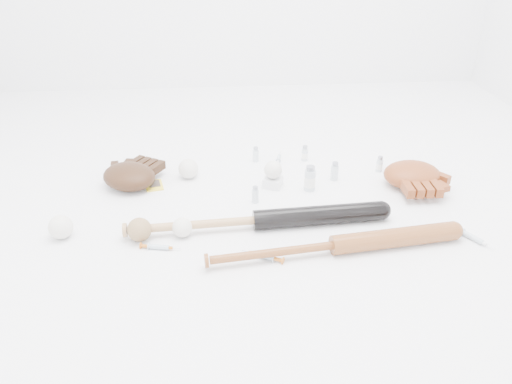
{
  "coord_description": "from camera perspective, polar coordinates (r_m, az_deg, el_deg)",
  "views": [
    {
      "loc": [
        -0.16,
        -1.57,
        0.97
      ],
      "look_at": [
        -0.03,
        0.03,
        0.06
      ],
      "focal_mm": 35.0,
      "sensor_mm": 36.0,
      "label": 1
    }
  ],
  "objects": [
    {
      "name": "baseball_aged",
      "position": [
        1.71,
        -13.18,
        -4.21
      ],
      "size": [
        0.08,
        0.08,
        0.08
      ],
      "primitive_type": "sphere",
      "color": "olive",
      "rests_on": "ground"
    },
    {
      "name": "glove_dark",
      "position": [
        2.05,
        -14.29,
        1.79
      ],
      "size": [
        0.36,
        0.36,
        0.09
      ],
      "primitive_type": null,
      "rotation": [
        0.0,
        0.0,
        -0.55
      ],
      "color": "#311B0D",
      "rests_on": "ground"
    },
    {
      "name": "trading_card",
      "position": [
        2.05,
        -11.56,
        0.74
      ],
      "size": [
        0.08,
        0.1,
        0.01
      ],
      "primitive_type": "cube",
      "rotation": [
        0.0,
        0.0,
        0.21
      ],
      "color": "yellow",
      "rests_on": "ground"
    },
    {
      "name": "syringe_1",
      "position": [
        1.6,
        0.82,
        -7.29
      ],
      "size": [
        0.16,
        0.1,
        0.02
      ],
      "primitive_type": null,
      "rotation": [
        0.0,
        0.0,
        2.66
      ],
      "color": "#ADBCC6",
      "rests_on": "ground"
    },
    {
      "name": "vial_0",
      "position": [
        2.2,
        -0.03,
        4.34
      ],
      "size": [
        0.03,
        0.03,
        0.07
      ],
      "primitive_type": "cylinder",
      "color": "silver",
      "rests_on": "ground"
    },
    {
      "name": "glove_tan",
      "position": [
        2.09,
        17.42,
        1.94
      ],
      "size": [
        0.28,
        0.28,
        0.1
      ],
      "primitive_type": null,
      "rotation": [
        0.0,
        0.0,
        3.12
      ],
      "color": "brown",
      "rests_on": "ground"
    },
    {
      "name": "bat_dark",
      "position": [
        1.73,
        0.05,
        -3.23
      ],
      "size": [
        0.96,
        0.13,
        0.07
      ],
      "primitive_type": null,
      "rotation": [
        0.0,
        0.0,
        0.06
      ],
      "color": "black",
      "rests_on": "ground"
    },
    {
      "name": "baseball_left",
      "position": [
        1.8,
        -21.42,
        -3.76
      ],
      "size": [
        0.08,
        0.08,
        0.08
      ],
      "primitive_type": "sphere",
      "color": "silver",
      "rests_on": "ground"
    },
    {
      "name": "vial_1",
      "position": [
        2.18,
        13.95,
        3.14
      ],
      "size": [
        0.03,
        0.03,
        0.07
      ],
      "primitive_type": "cylinder",
      "color": "silver",
      "rests_on": "ground"
    },
    {
      "name": "bat_wood",
      "position": [
        1.63,
        8.98,
        -6.02
      ],
      "size": [
        0.89,
        0.17,
        0.06
      ],
      "primitive_type": null,
      "rotation": [
        0.0,
        0.0,
        0.12
      ],
      "color": "brown",
      "rests_on": "ground"
    },
    {
      "name": "vial_2",
      "position": [
        2.06,
        8.98,
        2.38
      ],
      "size": [
        0.03,
        0.03,
        0.08
      ],
      "primitive_type": "cylinder",
      "color": "silver",
      "rests_on": "ground"
    },
    {
      "name": "pedestal",
      "position": [
        2.0,
        1.94,
        1.14
      ],
      "size": [
        0.09,
        0.09,
        0.04
      ],
      "primitive_type": "cube",
      "rotation": [
        0.0,
        0.0,
        -0.39
      ],
      "color": "white",
      "rests_on": "ground"
    },
    {
      "name": "baseball_on_pedestal",
      "position": [
        1.97,
        1.97,
        2.55
      ],
      "size": [
        0.07,
        0.07,
        0.07
      ],
      "primitive_type": "sphere",
      "color": "silver",
      "rests_on": "pedestal"
    },
    {
      "name": "syringe_2",
      "position": [
        2.23,
        2.63,
        3.91
      ],
      "size": [
        0.05,
        0.14,
        0.02
      ],
      "primitive_type": null,
      "rotation": [
        0.0,
        0.0,
        1.35
      ],
      "color": "#ADBCC6",
      "rests_on": "ground"
    },
    {
      "name": "baseball_mid",
      "position": [
        1.71,
        -8.43,
        -4.02
      ],
      "size": [
        0.07,
        0.07,
        0.07
      ],
      "primitive_type": "sphere",
      "color": "silver",
      "rests_on": "ground"
    },
    {
      "name": "vial_5",
      "position": [
        2.22,
        5.6,
        4.44
      ],
      "size": [
        0.03,
        0.03,
        0.07
      ],
      "primitive_type": "cylinder",
      "color": "silver",
      "rests_on": "ground"
    },
    {
      "name": "baseball_upper",
      "position": [
        2.07,
        -7.74,
        2.65
      ],
      "size": [
        0.08,
        0.08,
        0.08
      ],
      "primitive_type": "sphere",
      "color": "silver",
      "rests_on": "ground"
    },
    {
      "name": "vial_3",
      "position": [
        1.97,
        6.19,
        1.58
      ],
      "size": [
        0.04,
        0.04,
        0.1
      ],
      "primitive_type": "cylinder",
      "color": "silver",
      "rests_on": "ground"
    },
    {
      "name": "syringe_3",
      "position": [
        1.83,
        23.5,
        -4.78
      ],
      "size": [
        0.11,
        0.16,
        0.02
      ],
      "primitive_type": null,
      "rotation": [
        0.0,
        0.0,
        -1.02
      ],
      "color": "#ADBCC6",
      "rests_on": "ground"
    },
    {
      "name": "vial_4",
      "position": [
        1.88,
        -0.09,
        -0.28
      ],
      "size": [
        0.03,
        0.03,
        0.07
      ],
      "primitive_type": "cylinder",
      "color": "silver",
      "rests_on": "ground"
    },
    {
      "name": "syringe_0",
      "position": [
        1.67,
        -11.03,
        -6.19
      ],
      "size": [
        0.15,
        0.05,
        0.02
      ],
      "primitive_type": null,
      "rotation": [
        0.0,
        0.0,
        -0.2
      ],
      "color": "#ADBCC6",
      "rests_on": "ground"
    }
  ]
}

